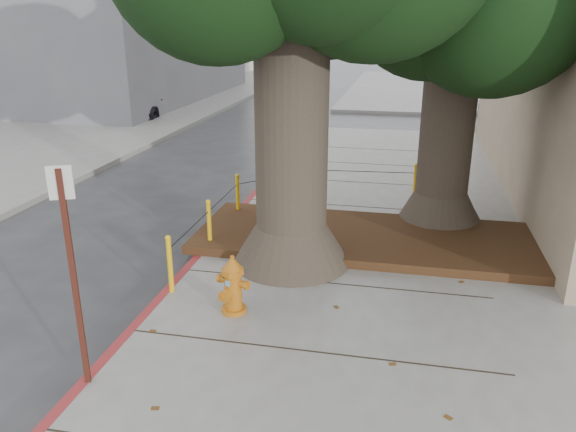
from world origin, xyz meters
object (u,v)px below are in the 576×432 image
signpost (72,267)px  car_dark (148,103)px  car_silver (530,110)px  fire_hydrant (233,285)px

signpost → car_dark: size_ratio=0.64×
signpost → car_silver: bearing=43.8°
signpost → car_silver: (8.31, 19.34, -0.95)m
fire_hydrant → car_silver: car_silver is taller
fire_hydrant → car_dark: 18.80m
fire_hydrant → signpost: signpost is taller
fire_hydrant → car_dark: car_dark is taller
fire_hydrant → car_dark: size_ratio=0.22×
signpost → car_dark: 20.06m
signpost → car_dark: bearing=90.2°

